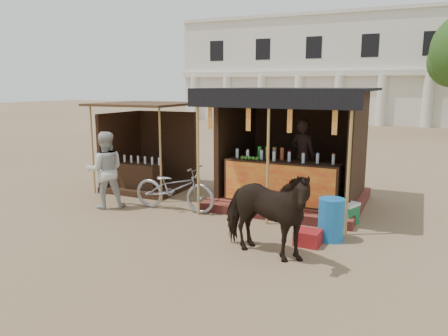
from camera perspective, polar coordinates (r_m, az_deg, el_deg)
The scene contains 10 objects.
ground at distance 8.25m, azimuth -4.68°, elevation -9.44°, with size 120.00×120.00×0.00m, color #846B4C.
main_stall at distance 10.64m, azimuth 8.94°, elevation 0.83°, with size 3.60×3.61×2.78m.
secondary_stall at distance 12.33m, azimuth -10.30°, elevation 1.29°, with size 2.40×2.40×2.38m.
cow at distance 7.28m, azimuth 5.33°, elevation -5.85°, with size 0.83×1.81×1.53m, color black.
motorbike at distance 10.07m, azimuth -6.49°, elevation -2.59°, with size 0.70×2.01×1.06m, color #94959C.
bystander at distance 10.51m, azimuth -15.24°, elevation -0.27°, with size 0.88×0.68×1.80m, color #BABAB3.
blue_barrel at distance 8.37m, azimuth 13.83°, elevation -6.55°, with size 0.48×0.48×0.80m, color #1768B1.
red_crate at distance 8.11m, azimuth 10.90°, elevation -8.92°, with size 0.44×0.41×0.27m, color maroon.
cooler at distance 9.49m, azimuth 15.06°, elevation -5.58°, with size 0.76×0.65×0.46m.
background_building at distance 37.16m, azimuth 15.86°, elevation 12.12°, with size 26.00×7.45×8.18m.
Camera 1 is at (3.80, -6.74, 2.84)m, focal length 35.00 mm.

